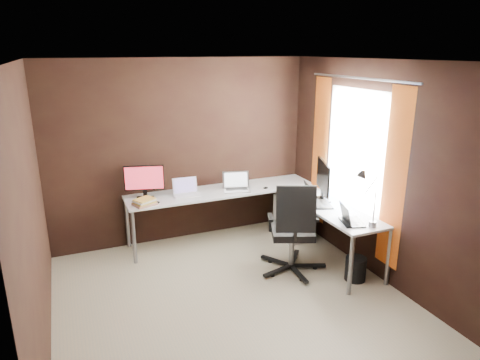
% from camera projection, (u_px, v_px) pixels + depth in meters
% --- Properties ---
extents(room, '(3.60, 3.60, 2.50)m').
position_uv_depth(room, '(258.00, 182.00, 4.45)').
color(room, tan).
rests_on(room, ground).
extents(desk, '(2.65, 2.25, 0.73)m').
position_uv_depth(desk, '(261.00, 200.00, 5.67)').
color(desk, white).
rests_on(desk, ground).
extents(drawer_pedestal, '(0.42, 0.50, 0.60)m').
position_uv_depth(drawer_pedestal, '(294.00, 217.00, 6.09)').
color(drawer_pedestal, white).
rests_on(drawer_pedestal, ground).
extents(monitor_left, '(0.50, 0.20, 0.45)m').
position_uv_depth(monitor_left, '(144.00, 180.00, 5.51)').
color(monitor_left, black).
rests_on(monitor_left, desk).
extents(monitor_right, '(0.25, 0.59, 0.51)m').
position_uv_depth(monitor_right, '(323.00, 178.00, 5.45)').
color(monitor_right, black).
rests_on(monitor_right, desk).
extents(laptop_white, '(0.34, 0.25, 0.22)m').
position_uv_depth(laptop_white, '(186.00, 191.00, 5.72)').
color(laptop_white, white).
rests_on(laptop_white, desk).
extents(laptop_silver, '(0.42, 0.34, 0.24)m').
position_uv_depth(laptop_silver, '(236.00, 186.00, 5.92)').
color(laptop_silver, silver).
rests_on(laptop_silver, desk).
extents(laptop_black_big, '(0.38, 0.46, 0.26)m').
position_uv_depth(laptop_black_big, '(315.00, 200.00, 5.36)').
color(laptop_black_big, black).
rests_on(laptop_black_big, desk).
extents(laptop_black_small, '(0.31, 0.37, 0.21)m').
position_uv_depth(laptop_black_small, '(350.00, 219.00, 4.79)').
color(laptop_black_small, black).
rests_on(laptop_black_small, desk).
extents(book_stack, '(0.31, 0.29, 0.08)m').
position_uv_depth(book_stack, '(145.00, 202.00, 5.34)').
color(book_stack, tan).
rests_on(book_stack, desk).
extents(mouse_left, '(0.10, 0.09, 0.03)m').
position_uv_depth(mouse_left, '(157.00, 203.00, 5.38)').
color(mouse_left, black).
rests_on(mouse_left, desk).
extents(mouse_corner, '(0.08, 0.06, 0.03)m').
position_uv_depth(mouse_corner, '(266.00, 188.00, 5.97)').
color(mouse_corner, black).
rests_on(mouse_corner, desk).
extents(desk_lamp, '(0.20, 0.23, 0.63)m').
position_uv_depth(desk_lamp, '(367.00, 192.00, 4.61)').
color(desk_lamp, slate).
rests_on(desk_lamp, desk).
extents(office_chair, '(0.64, 0.68, 1.14)m').
position_uv_depth(office_chair, '(292.00, 246.00, 5.14)').
color(office_chair, black).
rests_on(office_chair, ground).
extents(wastebasket, '(0.32, 0.32, 0.28)m').
position_uv_depth(wastebasket, '(356.00, 269.00, 5.00)').
color(wastebasket, black).
rests_on(wastebasket, ground).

